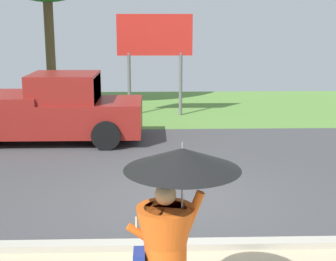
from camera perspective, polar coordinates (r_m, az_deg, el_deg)
The scene contains 4 objects.
ground_plane at distance 12.03m, azimuth 0.57°, elevation -3.26°, with size 40.00×22.00×0.20m.
monk_pedestrian at distance 5.06m, azimuth 0.28°, elevation -11.93°, with size 1.18×1.18×2.13m.
pickup_truck at distance 13.78m, azimuth -13.90°, elevation 2.36°, with size 5.20×2.28×1.88m.
roadside_billboard at distance 16.90m, azimuth -1.58°, elevation 10.34°, with size 2.60×0.12×3.50m.
Camera 1 is at (-0.47, -8.60, 3.30)m, focal length 51.77 mm.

